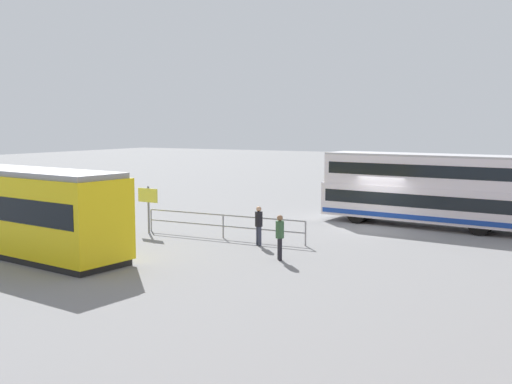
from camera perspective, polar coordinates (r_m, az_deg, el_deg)
name	(u,v)px	position (r m, az deg, el deg)	size (l,w,h in m)	color
ground_plane	(374,229)	(30.67, 11.00, -3.39)	(160.00, 160.00, 0.00)	gray
double_decker_bus	(426,189)	(31.69, 15.68, 0.23)	(10.84, 3.57, 3.66)	silver
tram_yellow	(1,207)	(26.87, -22.80, -1.32)	(13.22, 4.01, 3.40)	yellow
pedestrian_near_railing	(259,223)	(25.76, 0.26, -2.93)	(0.45, 0.45, 1.69)	#33384C
pedestrian_crossing	(280,234)	(23.02, 2.25, -3.97)	(0.45, 0.45, 1.73)	black
pedestrian_railing	(223,222)	(27.58, -3.10, -2.80)	(8.14, 0.30, 1.08)	gray
info_sign	(148,201)	(29.12, -10.10, -0.79)	(1.18, 0.15, 2.24)	slate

